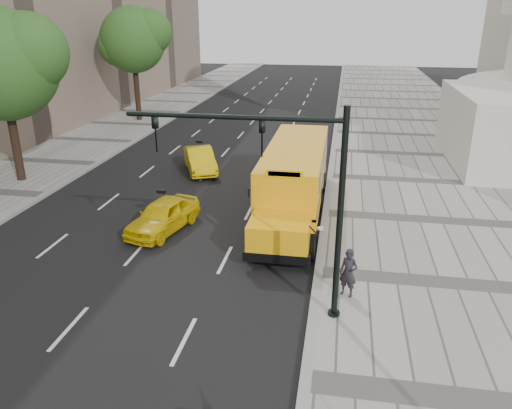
% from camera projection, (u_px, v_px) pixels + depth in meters
% --- Properties ---
extents(ground, '(140.00, 140.00, 0.00)m').
position_uv_depth(ground, '(198.00, 207.00, 23.59)').
color(ground, black).
rests_on(ground, ground).
extents(sidewalk_museum, '(12.00, 140.00, 0.15)m').
position_uv_depth(sidewalk_museum, '(465.00, 223.00, 21.63)').
color(sidewalk_museum, '#9A9691').
rests_on(sidewalk_museum, ground).
extents(curb_museum, '(0.30, 140.00, 0.15)m').
position_uv_depth(curb_museum, '(325.00, 214.00, 22.60)').
color(curb_museum, gray).
rests_on(curb_museum, ground).
extents(curb_far, '(0.30, 140.00, 0.15)m').
position_uv_depth(curb_far, '(43.00, 196.00, 24.85)').
color(curb_far, gray).
rests_on(curb_far, ground).
extents(tree_b, '(6.27, 5.58, 8.97)m').
position_uv_depth(tree_b, '(3.00, 64.00, 24.90)').
color(tree_b, black).
rests_on(tree_b, ground).
extents(tree_c, '(5.84, 5.19, 9.18)m').
position_uv_depth(tree_c, '(134.00, 39.00, 39.93)').
color(tree_c, black).
rests_on(tree_c, ground).
extents(school_bus, '(2.96, 11.56, 3.19)m').
position_uv_depth(school_bus, '(295.00, 174.00, 22.69)').
color(school_bus, '#FFAE0E').
rests_on(school_bus, ground).
extents(taxi_near, '(2.53, 4.25, 1.36)m').
position_uv_depth(taxi_near, '(163.00, 216.00, 20.85)').
color(taxi_near, '#E1BE09').
rests_on(taxi_near, ground).
extents(taxi_far, '(3.01, 4.37, 1.36)m').
position_uv_depth(taxi_far, '(200.00, 160.00, 28.72)').
color(taxi_far, '#E1BE09').
rests_on(taxi_far, ground).
extents(pedestrian, '(0.69, 0.58, 1.60)m').
position_uv_depth(pedestrian, '(348.00, 273.00, 15.70)').
color(pedestrian, black).
rests_on(pedestrian, sidewalk_museum).
extents(traffic_signal, '(6.18, 0.36, 6.40)m').
position_uv_depth(traffic_signal, '(290.00, 188.00, 13.77)').
color(traffic_signal, black).
rests_on(traffic_signal, ground).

